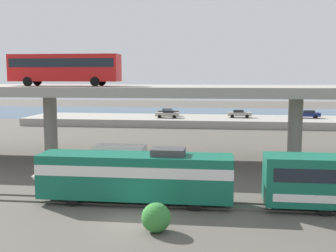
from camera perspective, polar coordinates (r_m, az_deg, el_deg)
ground_plane at (r=28.40m, az=-4.99°, el=-12.67°), size 260.00×260.00×0.00m
rail_strip_near at (r=31.40m, az=-3.74°, el=-10.61°), size 110.00×0.12×0.12m
rail_strip_far at (r=32.81m, az=-3.24°, el=-9.83°), size 110.00×0.12×0.12m
train_locomotive at (r=31.78m, az=-5.65°, el=-6.43°), size 15.27×3.04×4.18m
highway_overpass at (r=46.54m, az=0.06°, el=4.51°), size 96.00×12.21×8.28m
transit_bus_on_overpass at (r=47.75m, az=-13.72°, el=7.72°), size 12.00×2.68×3.40m
service_truck_west at (r=39.21m, az=-5.17°, el=-4.69°), size 6.80×2.46×3.04m
pier_parking_lot at (r=81.83m, az=3.05°, el=0.72°), size 63.10×12.92×1.37m
parked_car_0 at (r=84.25m, az=18.21°, el=1.55°), size 4.64×1.82×1.50m
parked_car_1 at (r=81.94m, az=9.54°, el=1.66°), size 4.45×1.85×1.50m
parked_car_2 at (r=80.23m, az=-0.05°, el=1.65°), size 4.44×1.87×1.50m
parked_car_3 at (r=83.95m, az=0.03°, el=1.88°), size 4.01×1.83×1.50m
harbor_water at (r=104.74m, az=3.94°, el=1.69°), size 140.00×36.00×0.01m
shrub_right at (r=26.30m, az=-1.62°, el=-12.19°), size 1.80×1.80×1.80m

